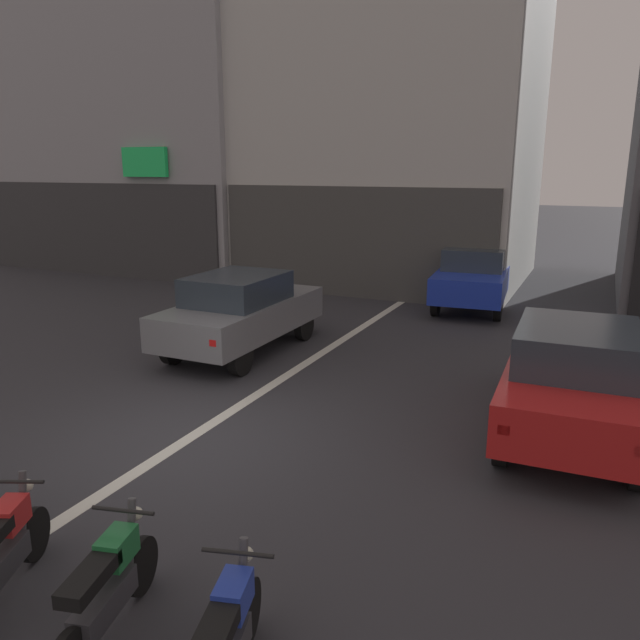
% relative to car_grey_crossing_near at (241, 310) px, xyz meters
% --- Properties ---
extents(ground_plane, '(120.00, 120.00, 0.00)m').
position_rel_car_grey_crossing_near_xyz_m(ground_plane, '(1.55, -3.91, -0.89)').
color(ground_plane, '#333338').
extents(lane_centre_line, '(0.20, 18.00, 0.01)m').
position_rel_car_grey_crossing_near_xyz_m(lane_centre_line, '(1.55, 2.09, -0.88)').
color(lane_centre_line, silver).
rests_on(lane_centre_line, ground).
extents(building_mid_block, '(8.64, 7.82, 11.59)m').
position_rel_car_grey_crossing_near_xyz_m(building_mid_block, '(-0.01, 9.96, 4.89)').
color(building_mid_block, silver).
rests_on(building_mid_block, ground).
extents(car_grey_crossing_near, '(1.77, 4.11, 1.64)m').
position_rel_car_grey_crossing_near_xyz_m(car_grey_crossing_near, '(0.00, 0.00, 0.00)').
color(car_grey_crossing_near, black).
rests_on(car_grey_crossing_near, ground).
extents(car_red_parked_kerbside, '(1.89, 4.15, 1.64)m').
position_rel_car_grey_crossing_near_xyz_m(car_red_parked_kerbside, '(6.41, -1.53, 0.00)').
color(car_red_parked_kerbside, black).
rests_on(car_red_parked_kerbside, ground).
extents(car_blue_down_street, '(2.10, 4.23, 1.64)m').
position_rel_car_grey_crossing_near_xyz_m(car_blue_down_street, '(3.50, 6.21, 0.00)').
color(car_blue_down_street, black).
rests_on(car_blue_down_street, ground).
extents(motorcycle_red_row_left_mid, '(0.77, 1.56, 0.98)m').
position_rel_car_grey_crossing_near_xyz_m(motorcycle_red_row_left_mid, '(2.08, -7.24, -0.43)').
color(motorcycle_red_row_left_mid, black).
rests_on(motorcycle_red_row_left_mid, ground).
extents(motorcycle_green_row_centre, '(0.60, 1.64, 0.98)m').
position_rel_car_grey_crossing_near_xyz_m(motorcycle_green_row_centre, '(3.27, -7.21, -0.43)').
color(motorcycle_green_row_centre, black).
rests_on(motorcycle_green_row_centre, ground).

